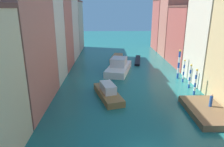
% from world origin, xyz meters
% --- Properties ---
extents(ground_plane, '(154.00, 154.00, 0.00)m').
position_xyz_m(ground_plane, '(0.00, 24.50, 0.00)').
color(ground_plane, '#1E6B66').
extents(building_left_1, '(8.04, 12.18, 20.74)m').
position_xyz_m(building_left_1, '(-14.82, 10.75, 10.38)').
color(building_left_1, '#C6705B').
rests_on(building_left_1, ground).
extents(building_left_2, '(8.04, 7.20, 19.41)m').
position_xyz_m(building_left_2, '(-14.82, 20.40, 9.72)').
color(building_left_2, beige).
rests_on(building_left_2, ground).
extents(building_left_3, '(8.04, 8.43, 20.16)m').
position_xyz_m(building_left_3, '(-14.82, 28.36, 10.09)').
color(building_left_3, '#C6705B').
rests_on(building_left_3, ground).
extents(building_left_4, '(8.04, 10.00, 19.24)m').
position_xyz_m(building_left_4, '(-14.82, 37.63, 9.63)').
color(building_left_4, beige).
rests_on(building_left_4, ground).
extents(building_left_5, '(8.04, 10.55, 14.14)m').
position_xyz_m(building_left_5, '(-14.82, 48.29, 7.08)').
color(building_left_5, '#BCB299').
rests_on(building_left_5, ground).
extents(building_right_2, '(8.04, 8.78, 20.19)m').
position_xyz_m(building_right_2, '(14.82, 19.24, 10.11)').
color(building_right_2, beige).
rests_on(building_right_2, ground).
extents(building_right_3, '(8.04, 12.02, 12.62)m').
position_xyz_m(building_right_3, '(14.82, 29.79, 6.32)').
color(building_right_3, '#B25147').
rests_on(building_right_3, ground).
extents(building_right_4, '(8.04, 7.78, 15.73)m').
position_xyz_m(building_right_4, '(14.82, 40.00, 7.87)').
color(building_right_4, '#C6705B').
rests_on(building_right_4, ground).
extents(building_right_5, '(8.04, 9.03, 14.56)m').
position_xyz_m(building_right_5, '(14.82, 48.80, 7.29)').
color(building_right_5, '#B25147').
rests_on(building_right_5, ground).
extents(waterfront_dock, '(4.19, 7.60, 0.75)m').
position_xyz_m(waterfront_dock, '(8.48, 7.77, 0.38)').
color(waterfront_dock, brown).
rests_on(waterfront_dock, ground).
extents(person_on_dock, '(0.36, 0.36, 1.59)m').
position_xyz_m(person_on_dock, '(9.11, 8.28, 1.49)').
color(person_on_dock, '#234C93').
rests_on(person_on_dock, waterfront_dock).
extents(mooring_pole_0, '(0.33, 0.33, 3.94)m').
position_xyz_m(mooring_pole_0, '(9.35, 13.57, 2.02)').
color(mooring_pole_0, '#1E479E').
rests_on(mooring_pole_0, ground).
extents(mooring_pole_1, '(0.32, 0.32, 3.87)m').
position_xyz_m(mooring_pole_1, '(9.62, 16.31, 1.98)').
color(mooring_pole_1, '#1E479E').
rests_on(mooring_pole_1, ground).
extents(mooring_pole_2, '(0.29, 0.29, 3.95)m').
position_xyz_m(mooring_pole_2, '(9.57, 18.97, 2.02)').
color(mooring_pole_2, '#1E479E').
rests_on(mooring_pole_2, ground).
extents(mooring_pole_3, '(0.39, 0.39, 5.23)m').
position_xyz_m(mooring_pole_3, '(9.32, 20.94, 2.68)').
color(mooring_pole_3, '#1E479E').
rests_on(mooring_pole_3, ground).
extents(vaporetto_white, '(5.87, 10.19, 2.88)m').
position_xyz_m(vaporetto_white, '(-1.04, 25.13, 1.01)').
color(vaporetto_white, white).
rests_on(vaporetto_white, ground).
extents(gondola_black, '(2.59, 8.99, 0.48)m').
position_xyz_m(gondola_black, '(3.91, 33.64, 0.24)').
color(gondola_black, black).
rests_on(gondola_black, ground).
extents(motorboat_0, '(4.45, 7.99, 2.05)m').
position_xyz_m(motorboat_0, '(-3.21, 12.95, 0.72)').
color(motorboat_0, olive).
rests_on(motorboat_0, ground).
extents(motorboat_1, '(3.51, 7.74, 0.88)m').
position_xyz_m(motorboat_1, '(-1.05, 35.32, 0.44)').
color(motorboat_1, olive).
rests_on(motorboat_1, ground).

